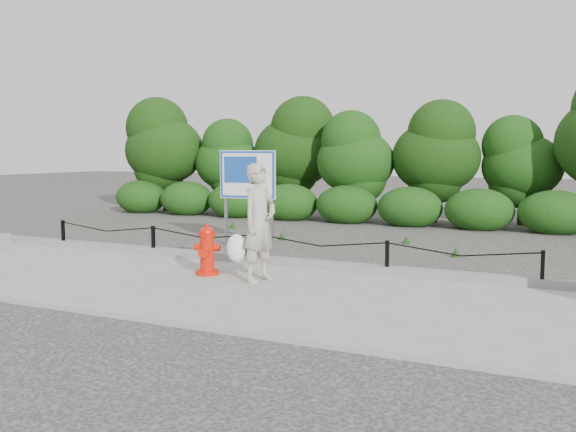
{
  "coord_description": "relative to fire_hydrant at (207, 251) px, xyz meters",
  "views": [
    {
      "loc": [
        5.34,
        -10.21,
        2.21
      ],
      "look_at": [
        0.5,
        0.2,
        1.0
      ],
      "focal_mm": 38.0,
      "sensor_mm": 36.0,
      "label": 1
    }
  ],
  "objects": [
    {
      "name": "treeline",
      "position": [
        0.9,
        10.22,
        1.85
      ],
      "size": [
        20.27,
        3.53,
        4.5
      ],
      "color": "black",
      "rests_on": "ground"
    },
    {
      "name": "sidewalk",
      "position": [
        0.35,
        -0.69,
        -0.46
      ],
      "size": [
        14.0,
        4.0,
        0.08
      ],
      "primitive_type": "cube",
      "color": "gray",
      "rests_on": "ground"
    },
    {
      "name": "advertising_sign",
      "position": [
        -1.17,
        3.62,
        1.08
      ],
      "size": [
        1.4,
        0.2,
        2.25
      ],
      "rotation": [
        0.0,
        0.0,
        0.07
      ],
      "color": "slate",
      "rests_on": "ground"
    },
    {
      "name": "curb",
      "position": [
        0.35,
        1.36,
        -0.35
      ],
      "size": [
        14.0,
        0.22,
        0.14
      ],
      "primitive_type": "cube",
      "color": "slate",
      "rests_on": "sidewalk"
    },
    {
      "name": "pedestrian",
      "position": [
        1.07,
        -0.12,
        0.53
      ],
      "size": [
        0.84,
        0.8,
        1.95
      ],
      "rotation": [
        0.0,
        0.0,
        1.33
      ],
      "color": "#A49F8D",
      "rests_on": "sidewalk"
    },
    {
      "name": "ground",
      "position": [
        0.35,
        1.31,
        -0.5
      ],
      "size": [
        90.0,
        90.0,
        0.0
      ],
      "primitive_type": "plane",
      "color": "#2D2B28",
      "rests_on": "ground"
    },
    {
      "name": "chain_barrier",
      "position": [
        0.35,
        1.31,
        -0.04
      ],
      "size": [
        10.06,
        0.06,
        0.6
      ],
      "color": "black",
      "rests_on": "sidewalk"
    },
    {
      "name": "fire_hydrant",
      "position": [
        0.0,
        0.0,
        0.0
      ],
      "size": [
        0.51,
        0.52,
        0.88
      ],
      "rotation": [
        0.0,
        0.0,
        0.27
      ],
      "color": "red",
      "rests_on": "sidewalk"
    }
  ]
}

